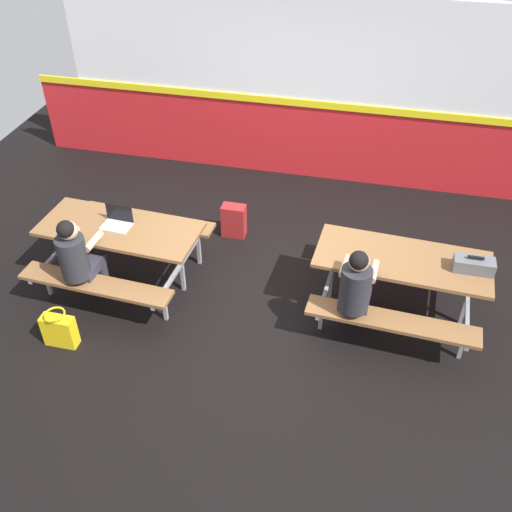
{
  "coord_description": "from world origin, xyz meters",
  "views": [
    {
      "loc": [
        1.13,
        -4.92,
        4.48
      ],
      "look_at": [
        0.0,
        -0.08,
        0.55
      ],
      "focal_mm": 40.76,
      "sensor_mm": 36.0,
      "label": 1
    }
  ],
  "objects_px": {
    "picnic_table_right": "(401,270)",
    "backpack_dark": "(234,221)",
    "student_nearer": "(78,256)",
    "laptop_silver": "(117,221)",
    "student_further": "(356,287)",
    "toolbox_grey": "(474,265)",
    "tote_bag_bright": "(60,330)",
    "picnic_table_left": "(121,239)"
  },
  "relations": [
    {
      "from": "backpack_dark",
      "to": "picnic_table_left",
      "type": "bearing_deg",
      "value": -131.54
    },
    {
      "from": "picnic_table_right",
      "to": "tote_bag_bright",
      "type": "bearing_deg",
      "value": -158.87
    },
    {
      "from": "toolbox_grey",
      "to": "laptop_silver",
      "type": "bearing_deg",
      "value": -178.88
    },
    {
      "from": "toolbox_grey",
      "to": "tote_bag_bright",
      "type": "height_order",
      "value": "toolbox_grey"
    },
    {
      "from": "picnic_table_right",
      "to": "student_further",
      "type": "xyz_separation_m",
      "value": [
        -0.43,
        -0.53,
        0.13
      ]
    },
    {
      "from": "toolbox_grey",
      "to": "student_further",
      "type": "bearing_deg",
      "value": -156.41
    },
    {
      "from": "picnic_table_left",
      "to": "laptop_silver",
      "type": "relative_size",
      "value": 5.52
    },
    {
      "from": "laptop_silver",
      "to": "toolbox_grey",
      "type": "distance_m",
      "value": 3.8
    },
    {
      "from": "laptop_silver",
      "to": "tote_bag_bright",
      "type": "xyz_separation_m",
      "value": [
        -0.22,
        -1.17,
        -0.59
      ]
    },
    {
      "from": "picnic_table_right",
      "to": "backpack_dark",
      "type": "bearing_deg",
      "value": 154.78
    },
    {
      "from": "tote_bag_bright",
      "to": "picnic_table_left",
      "type": "bearing_deg",
      "value": 77.86
    },
    {
      "from": "picnic_table_right",
      "to": "student_nearer",
      "type": "xyz_separation_m",
      "value": [
        -3.32,
        -0.7,
        0.13
      ]
    },
    {
      "from": "student_further",
      "to": "laptop_silver",
      "type": "bearing_deg",
      "value": 171.22
    },
    {
      "from": "laptop_silver",
      "to": "backpack_dark",
      "type": "distance_m",
      "value": 1.61
    },
    {
      "from": "picnic_table_right",
      "to": "student_nearer",
      "type": "relative_size",
      "value": 1.52
    },
    {
      "from": "student_nearer",
      "to": "toolbox_grey",
      "type": "relative_size",
      "value": 3.02
    },
    {
      "from": "student_further",
      "to": "student_nearer",
      "type": "bearing_deg",
      "value": -176.65
    },
    {
      "from": "student_further",
      "to": "laptop_silver",
      "type": "height_order",
      "value": "student_further"
    },
    {
      "from": "student_nearer",
      "to": "toolbox_grey",
      "type": "xyz_separation_m",
      "value": [
        4.0,
        0.66,
        0.1
      ]
    },
    {
      "from": "student_further",
      "to": "tote_bag_bright",
      "type": "xyz_separation_m",
      "value": [
        -2.9,
        -0.76,
        -0.51
      ]
    },
    {
      "from": "picnic_table_right",
      "to": "student_nearer",
      "type": "bearing_deg",
      "value": -168.09
    },
    {
      "from": "picnic_table_left",
      "to": "tote_bag_bright",
      "type": "xyz_separation_m",
      "value": [
        -0.24,
        -1.13,
        -0.38
      ]
    },
    {
      "from": "laptop_silver",
      "to": "student_nearer",
      "type": "bearing_deg",
      "value": -108.91
    },
    {
      "from": "picnic_table_right",
      "to": "toolbox_grey",
      "type": "relative_size",
      "value": 4.6
    },
    {
      "from": "picnic_table_right",
      "to": "laptop_silver",
      "type": "height_order",
      "value": "laptop_silver"
    },
    {
      "from": "student_nearer",
      "to": "student_further",
      "type": "xyz_separation_m",
      "value": [
        2.88,
        0.17,
        0.0
      ]
    },
    {
      "from": "student_nearer",
      "to": "laptop_silver",
      "type": "height_order",
      "value": "student_nearer"
    },
    {
      "from": "picnic_table_left",
      "to": "student_nearer",
      "type": "bearing_deg",
      "value": -112.56
    },
    {
      "from": "picnic_table_right",
      "to": "student_further",
      "type": "height_order",
      "value": "student_further"
    },
    {
      "from": "laptop_silver",
      "to": "tote_bag_bright",
      "type": "relative_size",
      "value": 0.77
    },
    {
      "from": "student_nearer",
      "to": "backpack_dark",
      "type": "relative_size",
      "value": 2.74
    },
    {
      "from": "picnic_table_right",
      "to": "tote_bag_bright",
      "type": "height_order",
      "value": "picnic_table_right"
    },
    {
      "from": "backpack_dark",
      "to": "tote_bag_bright",
      "type": "relative_size",
      "value": 1.02
    },
    {
      "from": "picnic_table_left",
      "to": "student_nearer",
      "type": "xyz_separation_m",
      "value": [
        -0.23,
        -0.54,
        0.13
      ]
    },
    {
      "from": "student_nearer",
      "to": "tote_bag_bright",
      "type": "bearing_deg",
      "value": -91.71
    },
    {
      "from": "picnic_table_left",
      "to": "tote_bag_bright",
      "type": "bearing_deg",
      "value": -102.14
    },
    {
      "from": "toolbox_grey",
      "to": "backpack_dark",
      "type": "xyz_separation_m",
      "value": [
        -2.77,
        1.02,
        -0.6
      ]
    },
    {
      "from": "picnic_table_left",
      "to": "laptop_silver",
      "type": "bearing_deg",
      "value": 123.89
    },
    {
      "from": "picnic_table_left",
      "to": "backpack_dark",
      "type": "bearing_deg",
      "value": 48.46
    },
    {
      "from": "student_nearer",
      "to": "toolbox_grey",
      "type": "height_order",
      "value": "student_nearer"
    },
    {
      "from": "picnic_table_right",
      "to": "student_further",
      "type": "bearing_deg",
      "value": -129.24
    },
    {
      "from": "student_nearer",
      "to": "laptop_silver",
      "type": "xyz_separation_m",
      "value": [
        0.2,
        0.58,
        0.08
      ]
    }
  ]
}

